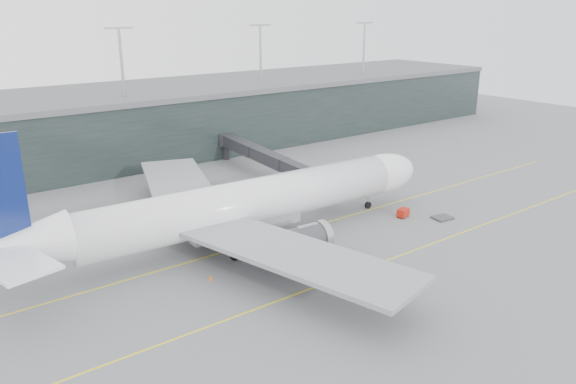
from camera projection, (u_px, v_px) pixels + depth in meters
ground at (223, 239)px, 84.28m from camera, size 320.00×320.00×0.00m
taxiline_a at (238, 248)px, 81.24m from camera, size 160.00×0.25×0.02m
taxiline_b at (307, 290)px, 69.11m from camera, size 160.00×0.25×0.02m
taxiline_lead_main at (191, 199)px, 102.30m from camera, size 0.25×60.00×0.02m
terminal at (89, 127)px, 125.87m from camera, size 240.00×36.00×29.00m
main_aircraft at (244, 205)px, 82.33m from camera, size 71.58×67.29×20.09m
jet_bridge at (261, 157)px, 113.17m from camera, size 6.87×43.11×6.04m
gse_cart at (403, 212)px, 93.05m from camera, size 2.38×1.83×1.44m
baggage_dolly at (442, 218)px, 92.47m from camera, size 3.41×2.88×0.31m
uld_a at (159, 225)px, 87.46m from camera, size 2.14×1.92×1.62m
uld_b at (175, 218)px, 90.53m from camera, size 2.26×2.08×1.66m
uld_c at (183, 216)px, 90.83m from camera, size 2.36×2.02×1.91m
cone_nose at (405, 208)px, 96.54m from camera, size 0.39×0.39×0.61m
cone_wing_stbd at (370, 264)px, 75.21m from camera, size 0.50×0.50×0.80m
cone_wing_port at (234, 206)px, 97.30m from camera, size 0.47×0.47×0.75m
cone_tail at (211, 277)px, 71.60m from camera, size 0.47×0.47×0.74m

